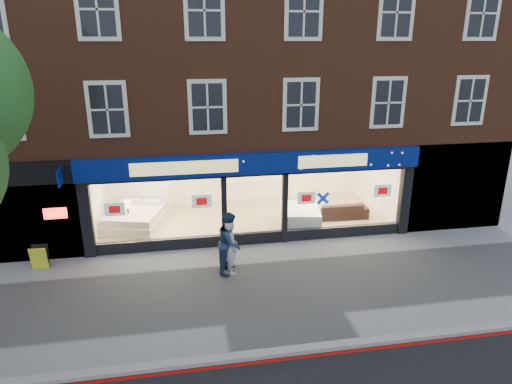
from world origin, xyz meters
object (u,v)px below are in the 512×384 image
object	(u,v)px
sofa	(340,210)
a_board	(40,257)
pedestrian_grey	(231,247)
mattress_stack	(300,217)
display_bed	(136,217)
pedestrian_blue	(230,243)

from	to	relation	value
sofa	a_board	distance (m)	10.84
pedestrian_grey	mattress_stack	bearing A→B (deg)	-54.97
sofa	pedestrian_grey	xyz separation A→B (m)	(-4.77, -3.52, 0.44)
display_bed	mattress_stack	xyz separation A→B (m)	(6.07, -1.04, -0.02)
pedestrian_blue	pedestrian_grey	bearing A→B (deg)	-144.99
display_bed	sofa	size ratio (longest dim) A/B	1.32
a_board	pedestrian_blue	xyz separation A→B (m)	(5.82, -1.20, 0.58)
display_bed	mattress_stack	distance (m)	6.16
mattress_stack	pedestrian_blue	distance (m)	4.21
mattress_stack	pedestrian_blue	size ratio (longest dim) A/B	1.04
a_board	pedestrian_blue	bearing A→B (deg)	-11.68
pedestrian_blue	sofa	bearing A→B (deg)	-30.22
display_bed	pedestrian_grey	world-z (taller)	pedestrian_grey
a_board	pedestrian_blue	size ratio (longest dim) A/B	0.40
pedestrian_grey	display_bed	bearing A→B (deg)	27.56
mattress_stack	pedestrian_blue	world-z (taller)	pedestrian_blue
mattress_stack	a_board	world-z (taller)	mattress_stack
display_bed	pedestrian_grey	bearing A→B (deg)	-36.76
pedestrian_blue	a_board	bearing A→B (deg)	102.32
mattress_stack	sofa	bearing A→B (deg)	16.73
display_bed	a_board	xyz separation A→B (m)	(-2.73, -2.75, -0.09)
pedestrian_blue	display_bed	bearing A→B (deg)	61.91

